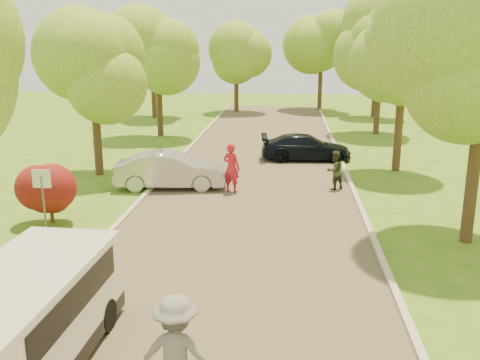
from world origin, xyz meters
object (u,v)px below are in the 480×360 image
(street_sign, at_px, (42,190))
(person_striped, at_px, (231,168))
(person_olive, at_px, (335,170))
(dark_sedan, at_px, (306,147))
(skateboarder, at_px, (177,354))
(minivan, at_px, (20,325))
(silver_sedan, at_px, (171,170))

(street_sign, height_order, person_striped, street_sign)
(person_striped, xyz_separation_m, person_olive, (4.09, 0.72, -0.19))
(dark_sedan, bearing_deg, skateboarder, 168.71)
(minivan, xyz_separation_m, dark_sedan, (5.50, 18.43, -0.36))
(silver_sedan, distance_m, person_striped, 2.55)
(street_sign, bearing_deg, silver_sedan, 67.64)
(minivan, bearing_deg, dark_sedan, 74.96)
(street_sign, height_order, dark_sedan, street_sign)
(street_sign, bearing_deg, dark_sedan, 55.69)
(street_sign, bearing_deg, skateboarder, -52.88)
(minivan, height_order, dark_sedan, minivan)
(person_striped, distance_m, person_olive, 4.16)
(silver_sedan, height_order, person_striped, person_striped)
(person_striped, bearing_deg, skateboarder, 117.08)
(minivan, relative_size, dark_sedan, 1.16)
(person_striped, bearing_deg, person_olive, -145.38)
(dark_sedan, bearing_deg, person_striped, 149.49)
(skateboarder, distance_m, person_olive, 14.25)
(dark_sedan, xyz_separation_m, skateboarder, (-2.54, -19.22, 0.46))
(person_striped, bearing_deg, silver_sedan, 16.83)
(minivan, bearing_deg, silver_sedan, 92.03)
(skateboarder, bearing_deg, dark_sedan, -95.33)
(skateboarder, bearing_deg, person_striped, -85.39)
(skateboarder, bearing_deg, person_olive, -102.18)
(minivan, relative_size, person_striped, 2.64)
(street_sign, distance_m, silver_sedan, 6.62)
(skateboarder, relative_size, person_olive, 1.23)
(street_sign, distance_m, person_olive, 11.18)
(minivan, distance_m, person_olive, 14.55)
(person_olive, bearing_deg, street_sign, 0.87)
(dark_sedan, height_order, person_striped, person_striped)
(silver_sedan, bearing_deg, person_striped, -104.33)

